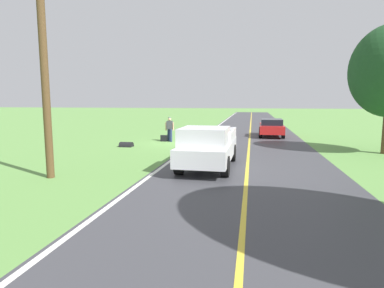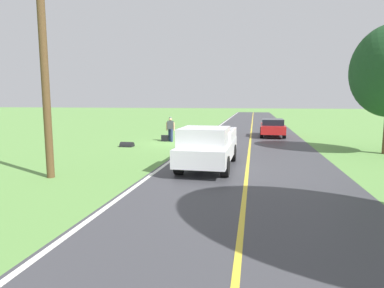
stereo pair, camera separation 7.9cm
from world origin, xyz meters
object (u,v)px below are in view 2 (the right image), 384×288
(pickup_truck_passing, at_px, (208,146))
(utility_pole_roadside, at_px, (45,77))
(hitchhiker_walking, at_px, (171,128))
(suitcase_carried, at_px, (165,138))
(sedan_near_oncoming, at_px, (272,127))

(pickup_truck_passing, distance_m, utility_pole_roadside, 6.82)
(hitchhiker_walking, bearing_deg, suitcase_carried, 11.05)
(hitchhiker_walking, height_order, utility_pole_roadside, utility_pole_roadside)
(pickup_truck_passing, relative_size, utility_pole_roadside, 0.73)
(pickup_truck_passing, xyz_separation_m, sedan_near_oncoming, (-3.37, -13.23, -0.21))
(sedan_near_oncoming, relative_size, utility_pole_roadside, 0.60)
(hitchhiker_walking, distance_m, utility_pole_roadside, 11.81)
(hitchhiker_walking, bearing_deg, pickup_truck_passing, 114.29)
(hitchhiker_walking, xyz_separation_m, pickup_truck_passing, (-3.88, 8.59, -0.01))
(suitcase_carried, bearing_deg, pickup_truck_passing, 26.60)
(sedan_near_oncoming, bearing_deg, hitchhiker_walking, 32.64)
(pickup_truck_passing, xyz_separation_m, utility_pole_roadside, (5.59, 2.78, 2.75))
(hitchhiker_walking, distance_m, suitcase_carried, 0.87)
(suitcase_carried, xyz_separation_m, sedan_near_oncoming, (-7.67, -4.73, 0.53))
(suitcase_carried, xyz_separation_m, pickup_truck_passing, (-4.30, 8.51, 0.74))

